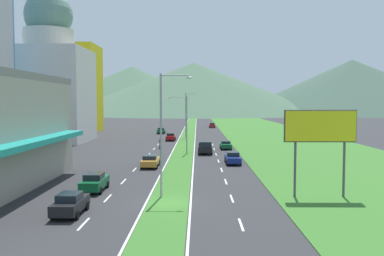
# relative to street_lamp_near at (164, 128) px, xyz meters

# --- Properties ---
(ground_plane) EXTENTS (600.00, 600.00, 0.00)m
(ground_plane) POSITION_rel_street_lamp_near_xyz_m (0.46, -2.14, -5.80)
(ground_plane) COLOR #2D2D30
(grass_median) EXTENTS (3.20, 240.00, 0.06)m
(grass_median) POSITION_rel_street_lamp_near_xyz_m (0.46, 57.86, -5.77)
(grass_median) COLOR #387028
(grass_median) RESTS_ON ground_plane
(grass_verge_right) EXTENTS (24.00, 240.00, 0.06)m
(grass_verge_right) POSITION_rel_street_lamp_near_xyz_m (21.06, 57.86, -5.77)
(grass_verge_right) COLOR #387028
(grass_verge_right) RESTS_ON ground_plane
(lane_dash_left_2) EXTENTS (0.16, 2.80, 0.01)m
(lane_dash_left_2) POSITION_rel_street_lamp_near_xyz_m (-4.64, -7.65, -5.79)
(lane_dash_left_2) COLOR silver
(lane_dash_left_2) RESTS_ON ground_plane
(lane_dash_left_3) EXTENTS (0.16, 2.80, 0.01)m
(lane_dash_left_3) POSITION_rel_street_lamp_near_xyz_m (-4.64, -0.41, -5.79)
(lane_dash_left_3) COLOR silver
(lane_dash_left_3) RESTS_ON ground_plane
(lane_dash_left_4) EXTENTS (0.16, 2.80, 0.01)m
(lane_dash_left_4) POSITION_rel_street_lamp_near_xyz_m (-4.64, 6.84, -5.79)
(lane_dash_left_4) COLOR silver
(lane_dash_left_4) RESTS_ON ground_plane
(lane_dash_left_5) EXTENTS (0.16, 2.80, 0.01)m
(lane_dash_left_5) POSITION_rel_street_lamp_near_xyz_m (-4.64, 14.08, -5.79)
(lane_dash_left_5) COLOR silver
(lane_dash_left_5) RESTS_ON ground_plane
(lane_dash_left_6) EXTENTS (0.16, 2.80, 0.01)m
(lane_dash_left_6) POSITION_rel_street_lamp_near_xyz_m (-4.64, 21.32, -5.79)
(lane_dash_left_6) COLOR silver
(lane_dash_left_6) RESTS_ON ground_plane
(lane_dash_left_7) EXTENTS (0.16, 2.80, 0.01)m
(lane_dash_left_7) POSITION_rel_street_lamp_near_xyz_m (-4.64, 28.57, -5.79)
(lane_dash_left_7) COLOR silver
(lane_dash_left_7) RESTS_ON ground_plane
(lane_dash_left_8) EXTENTS (0.16, 2.80, 0.01)m
(lane_dash_left_8) POSITION_rel_street_lamp_near_xyz_m (-4.64, 35.81, -5.79)
(lane_dash_left_8) COLOR silver
(lane_dash_left_8) RESTS_ON ground_plane
(lane_dash_left_9) EXTENTS (0.16, 2.80, 0.01)m
(lane_dash_left_9) POSITION_rel_street_lamp_near_xyz_m (-4.64, 43.05, -5.79)
(lane_dash_left_9) COLOR silver
(lane_dash_left_9) RESTS_ON ground_plane
(lane_dash_right_2) EXTENTS (0.16, 2.80, 0.01)m
(lane_dash_right_2) POSITION_rel_street_lamp_near_xyz_m (5.56, -7.65, -5.79)
(lane_dash_right_2) COLOR silver
(lane_dash_right_2) RESTS_ON ground_plane
(lane_dash_right_3) EXTENTS (0.16, 2.80, 0.01)m
(lane_dash_right_3) POSITION_rel_street_lamp_near_xyz_m (5.56, -0.41, -5.79)
(lane_dash_right_3) COLOR silver
(lane_dash_right_3) RESTS_ON ground_plane
(lane_dash_right_4) EXTENTS (0.16, 2.80, 0.01)m
(lane_dash_right_4) POSITION_rel_street_lamp_near_xyz_m (5.56, 6.84, -5.79)
(lane_dash_right_4) COLOR silver
(lane_dash_right_4) RESTS_ON ground_plane
(lane_dash_right_5) EXTENTS (0.16, 2.80, 0.01)m
(lane_dash_right_5) POSITION_rel_street_lamp_near_xyz_m (5.56, 14.08, -5.79)
(lane_dash_right_5) COLOR silver
(lane_dash_right_5) RESTS_ON ground_plane
(lane_dash_right_6) EXTENTS (0.16, 2.80, 0.01)m
(lane_dash_right_6) POSITION_rel_street_lamp_near_xyz_m (5.56, 21.32, -5.79)
(lane_dash_right_6) COLOR silver
(lane_dash_right_6) RESTS_ON ground_plane
(lane_dash_right_7) EXTENTS (0.16, 2.80, 0.01)m
(lane_dash_right_7) POSITION_rel_street_lamp_near_xyz_m (5.56, 28.57, -5.79)
(lane_dash_right_7) COLOR silver
(lane_dash_right_7) RESTS_ON ground_plane
(lane_dash_right_8) EXTENTS (0.16, 2.80, 0.01)m
(lane_dash_right_8) POSITION_rel_street_lamp_near_xyz_m (5.56, 35.81, -5.79)
(lane_dash_right_8) COLOR silver
(lane_dash_right_8) RESTS_ON ground_plane
(lane_dash_right_9) EXTENTS (0.16, 2.80, 0.01)m
(lane_dash_right_9) POSITION_rel_street_lamp_near_xyz_m (5.56, 43.05, -5.79)
(lane_dash_right_9) COLOR silver
(lane_dash_right_9) RESTS_ON ground_plane
(edge_line_median_left) EXTENTS (0.16, 240.00, 0.01)m
(edge_line_median_left) POSITION_rel_street_lamp_near_xyz_m (-1.29, 57.86, -5.79)
(edge_line_median_left) COLOR silver
(edge_line_median_left) RESTS_ON ground_plane
(edge_line_median_right) EXTENTS (0.16, 240.00, 0.01)m
(edge_line_median_right) POSITION_rel_street_lamp_near_xyz_m (2.21, 57.86, -5.79)
(edge_line_median_right) COLOR silver
(edge_line_median_right) RESTS_ON ground_plane
(domed_building) EXTENTS (14.83, 14.83, 29.63)m
(domed_building) POSITION_rel_street_lamp_near_xyz_m (-26.60, 48.45, 6.62)
(domed_building) COLOR silver
(domed_building) RESTS_ON ground_plane
(midrise_colored) EXTENTS (13.16, 13.16, 23.17)m
(midrise_colored) POSITION_rel_street_lamp_near_xyz_m (-30.76, 77.89, 5.78)
(midrise_colored) COLOR yellow
(midrise_colored) RESTS_ON ground_plane
(hill_far_left) EXTENTS (165.14, 165.14, 35.82)m
(hill_far_left) POSITION_rel_street_lamp_near_xyz_m (-48.51, 291.35, 12.11)
(hill_far_left) COLOR #47664C
(hill_far_left) RESTS_ON ground_plane
(hill_far_center) EXTENTS (180.40, 180.40, 35.27)m
(hill_far_center) POSITION_rel_street_lamp_near_xyz_m (-0.09, 255.52, 11.84)
(hill_far_center) COLOR #47664C
(hill_far_center) RESTS_ON ground_plane
(hill_far_right) EXTENTS (165.73, 165.73, 37.54)m
(hill_far_right) POSITION_rel_street_lamp_near_xyz_m (110.38, 258.62, 12.97)
(hill_far_right) COLOR #3D5647
(hill_far_right) RESTS_ON ground_plane
(street_lamp_near) EXTENTS (2.69, 0.28, 10.23)m
(street_lamp_near) POSITION_rel_street_lamp_near_xyz_m (0.00, 0.00, 0.00)
(street_lamp_near) COLOR #99999E
(street_lamp_near) RESTS_ON ground_plane
(street_lamp_mid) EXTENTS (3.14, 0.37, 8.84)m
(street_lamp_mid) POSITION_rel_street_lamp_near_xyz_m (0.75, 28.69, -0.67)
(street_lamp_mid) COLOR #99999E
(street_lamp_mid) RESTS_ON ground_plane
(street_lamp_far) EXTENTS (2.59, 0.40, 9.95)m
(street_lamp_far) POSITION_rel_street_lamp_near_xyz_m (0.38, 57.39, -0.15)
(street_lamp_far) COLOR #99999E
(street_lamp_far) RESTS_ON ground_plane
(billboard_roadside) EXTENTS (5.95, 0.28, 7.27)m
(billboard_roadside) POSITION_rel_street_lamp_near_xyz_m (12.83, 0.06, -0.21)
(billboard_roadside) COLOR #4C4C51
(billboard_roadside) RESTS_ON ground_plane
(car_0) EXTENTS (1.90, 4.42, 1.61)m
(car_0) POSITION_rel_street_lamp_near_xyz_m (-6.41, 2.36, -4.99)
(car_0) COLOR #0C5128
(car_0) RESTS_ON ground_plane
(car_1) EXTENTS (1.86, 4.17, 1.55)m
(car_1) POSITION_rel_street_lamp_near_xyz_m (-6.18, -5.43, -5.01)
(car_1) COLOR black
(car_1) RESTS_ON ground_plane
(car_2) EXTENTS (2.03, 4.75, 1.48)m
(car_2) POSITION_rel_street_lamp_near_xyz_m (-2.99, 16.04, -5.04)
(car_2) COLOR #C6842D
(car_2) RESTS_ON ground_plane
(car_3) EXTENTS (1.89, 4.48, 1.36)m
(car_3) POSITION_rel_street_lamp_near_xyz_m (7.51, 35.81, -5.08)
(car_3) COLOR #0C5128
(car_3) RESTS_ON ground_plane
(car_4) EXTENTS (1.94, 4.79, 1.52)m
(car_4) POSITION_rel_street_lamp_near_xyz_m (7.29, 19.07, -5.03)
(car_4) COLOR navy
(car_4) RESTS_ON ground_plane
(car_5) EXTENTS (1.93, 4.65, 1.57)m
(car_5) POSITION_rel_street_lamp_near_xyz_m (-2.76, 51.07, -5.00)
(car_5) COLOR maroon
(car_5) RESTS_ON ground_plane
(car_6) EXTENTS (1.88, 4.36, 1.48)m
(car_6) POSITION_rel_street_lamp_near_xyz_m (7.28, 94.83, -5.05)
(car_6) COLOR maroon
(car_6) RESTS_ON ground_plane
(car_7) EXTENTS (1.92, 4.53, 1.49)m
(car_7) POSITION_rel_street_lamp_near_xyz_m (-6.43, 70.16, -5.03)
(car_7) COLOR #0C5128
(car_7) RESTS_ON ground_plane
(pickup_truck_0) EXTENTS (2.18, 5.40, 2.00)m
(pickup_truck_0) POSITION_rel_street_lamp_near_xyz_m (3.91, 29.31, -4.82)
(pickup_truck_0) COLOR black
(pickup_truck_0) RESTS_ON ground_plane
(motorcycle_rider) EXTENTS (0.36, 2.00, 1.80)m
(motorcycle_rider) POSITION_rel_street_lamp_near_xyz_m (-3.63, 36.50, -5.05)
(motorcycle_rider) COLOR black
(motorcycle_rider) RESTS_ON ground_plane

